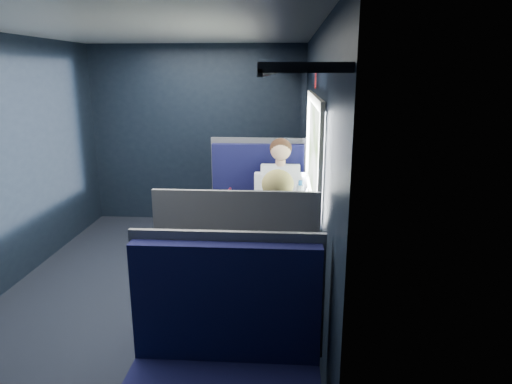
# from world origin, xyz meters

# --- Properties ---
(ground) EXTENTS (2.80, 4.20, 0.01)m
(ground) POSITION_xyz_m (0.00, 0.00, -0.01)
(ground) COLOR black
(room_shell) EXTENTS (3.00, 4.40, 2.40)m
(room_shell) POSITION_xyz_m (0.02, 0.00, 1.48)
(room_shell) COLOR black
(room_shell) RESTS_ON ground
(table) EXTENTS (0.62, 1.00, 0.74)m
(table) POSITION_xyz_m (1.03, 0.00, 0.66)
(table) COLOR #54565E
(table) RESTS_ON ground
(seat_bay_near) EXTENTS (1.04, 0.62, 1.26)m
(seat_bay_near) POSITION_xyz_m (0.83, 0.87, 0.42)
(seat_bay_near) COLOR #0C0C36
(seat_bay_near) RESTS_ON ground
(seat_bay_far) EXTENTS (1.04, 0.62, 1.26)m
(seat_bay_far) POSITION_xyz_m (0.85, -0.87, 0.41)
(seat_bay_far) COLOR #0C0C36
(seat_bay_far) RESTS_ON ground
(seat_row_front) EXTENTS (1.04, 0.51, 1.16)m
(seat_row_front) POSITION_xyz_m (0.85, 1.80, 0.41)
(seat_row_front) COLOR #0C0C36
(seat_row_front) RESTS_ON ground
(seat_row_back) EXTENTS (1.04, 0.51, 1.16)m
(seat_row_back) POSITION_xyz_m (0.85, -1.80, 0.41)
(seat_row_back) COLOR #0C0C36
(seat_row_back) RESTS_ON ground
(man) EXTENTS (0.53, 0.56, 1.32)m
(man) POSITION_xyz_m (1.10, 0.70, 0.72)
(man) COLOR black
(man) RESTS_ON ground
(woman) EXTENTS (0.53, 0.56, 1.32)m
(woman) POSITION_xyz_m (1.10, -0.71, 0.73)
(woman) COLOR black
(woman) RESTS_ON ground
(papers) EXTENTS (0.57, 0.78, 0.01)m
(papers) POSITION_xyz_m (0.93, -0.02, 0.74)
(papers) COLOR white
(papers) RESTS_ON table
(laptop) EXTENTS (0.27, 0.33, 0.23)m
(laptop) POSITION_xyz_m (1.29, -0.06, 0.80)
(laptop) COLOR silver
(laptop) RESTS_ON table
(bottle_small) EXTENTS (0.07, 0.07, 0.25)m
(bottle_small) POSITION_xyz_m (1.29, 0.30, 0.85)
(bottle_small) COLOR silver
(bottle_small) RESTS_ON table
(cup) EXTENTS (0.07, 0.07, 0.10)m
(cup) POSITION_xyz_m (1.25, 0.44, 0.79)
(cup) COLOR white
(cup) RESTS_ON table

